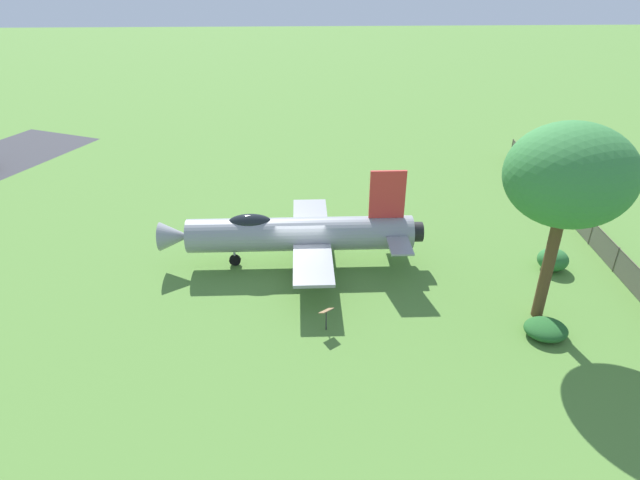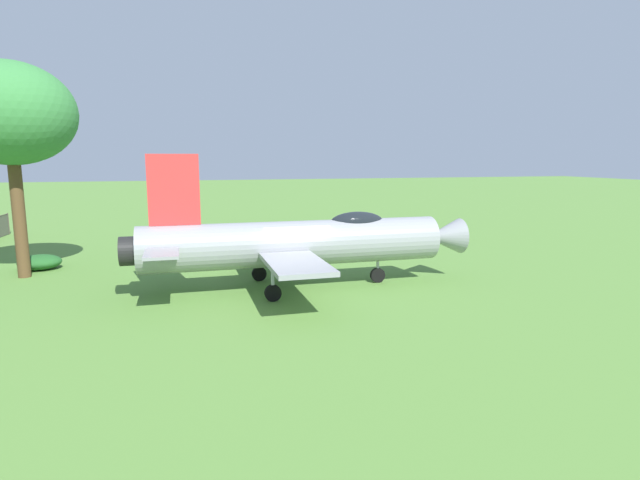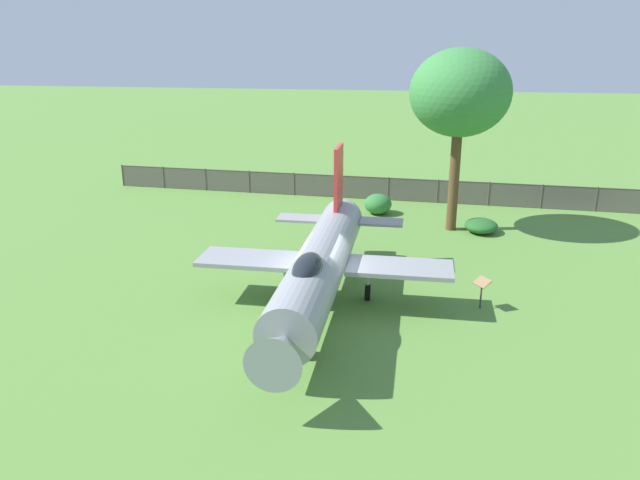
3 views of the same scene
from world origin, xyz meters
name	(u,v)px [view 2 (image 2 of 3)]	position (x,y,z in m)	size (l,w,h in m)	color
ground_plane	(295,288)	(0.00, 0.00, 0.00)	(200.00, 200.00, 0.00)	#568438
display_jet	(304,242)	(0.38, 0.00, 1.82)	(13.49, 9.20, 5.18)	gray
shade_tree	(9,115)	(-10.71, 4.94, 6.77)	(5.17, 4.83, 8.92)	brown
shrub_near_fence	(40,262)	(-10.47, 6.43, 0.34)	(1.85, 1.64, 0.68)	#235B26
info_plaque	(248,244)	(-1.06, 5.65, 0.85)	(0.72, 0.68, 1.14)	#333333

